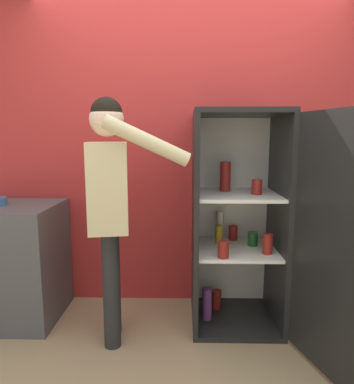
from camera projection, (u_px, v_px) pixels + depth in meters
ground_plane at (191, 370)px, 2.11m from camera, size 12.00×12.00×0.00m
wall_back at (190, 155)px, 2.88m from camera, size 7.00×0.06×2.55m
refrigerator at (252, 224)px, 2.49m from camera, size 0.89×1.28×1.61m
person at (110, 191)px, 2.29m from camera, size 0.71×0.58×1.68m
counter at (12, 262)px, 2.68m from camera, size 0.73×0.64×0.91m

